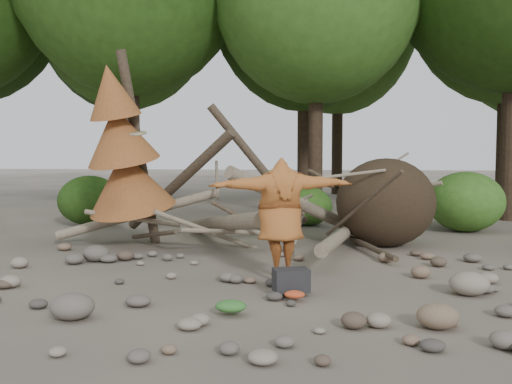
# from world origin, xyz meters

# --- Properties ---
(ground) EXTENTS (120.00, 120.00, 0.00)m
(ground) POSITION_xyz_m (0.00, 0.00, 0.00)
(ground) COLOR #514C44
(ground) RESTS_ON ground
(deadfall_pile) EXTENTS (8.55, 5.24, 3.30)m
(deadfall_pile) POSITION_xyz_m (2.02, 4.24, 0.95)
(deadfall_pile) COLOR #332619
(deadfall_pile) RESTS_ON ground
(dead_conifer) EXTENTS (2.06, 2.16, 4.35)m
(dead_conifer) POSITION_xyz_m (-3.12, 3.37, 2.11)
(dead_conifer) COLOR #4C3F30
(dead_conifer) RESTS_ON ground
(bush_left) EXTENTS (1.80, 1.80, 1.44)m
(bush_left) POSITION_xyz_m (-5.50, 7.20, 0.72)
(bush_left) COLOR #264B14
(bush_left) RESTS_ON ground
(bush_mid) EXTENTS (1.40, 1.40, 1.12)m
(bush_mid) POSITION_xyz_m (0.80, 7.80, 0.56)
(bush_mid) COLOR #325F1B
(bush_mid) RESTS_ON ground
(bush_right) EXTENTS (2.00, 2.00, 1.60)m
(bush_right) POSITION_xyz_m (5.00, 7.00, 0.80)
(bush_right) COLOR #3D7123
(bush_right) RESTS_ON ground
(frisbee_thrower) EXTENTS (3.75, 1.37, 2.39)m
(frisbee_thrower) POSITION_xyz_m (0.50, 0.63, 1.05)
(frisbee_thrower) COLOR #A55925
(frisbee_thrower) RESTS_ON ground
(backpack) EXTENTS (0.59, 0.48, 0.34)m
(backpack) POSITION_xyz_m (0.72, -0.33, 0.17)
(backpack) COLOR black
(backpack) RESTS_ON ground
(cloth_green) EXTENTS (0.41, 0.34, 0.15)m
(cloth_green) POSITION_xyz_m (0.00, -1.46, 0.08)
(cloth_green) COLOR #336E2C
(cloth_green) RESTS_ON ground
(cloth_orange) EXTENTS (0.29, 0.24, 0.11)m
(cloth_orange) POSITION_xyz_m (0.79, -0.67, 0.05)
(cloth_orange) COLOR #BF4320
(cloth_orange) RESTS_ON ground
(boulder_front_left) EXTENTS (0.56, 0.51, 0.34)m
(boulder_front_left) POSITION_xyz_m (-1.97, -1.84, 0.17)
(boulder_front_left) COLOR #685F57
(boulder_front_left) RESTS_ON ground
(boulder_front_right) EXTENTS (0.51, 0.45, 0.30)m
(boulder_front_right) POSITION_xyz_m (2.55, -1.72, 0.15)
(boulder_front_right) COLOR #7B644D
(boulder_front_right) RESTS_ON ground
(boulder_mid_right) EXTENTS (0.58, 0.53, 0.35)m
(boulder_mid_right) POSITION_xyz_m (3.34, -0.02, 0.18)
(boulder_mid_right) COLOR gray
(boulder_mid_right) RESTS_ON ground
(boulder_mid_left) EXTENTS (0.52, 0.47, 0.31)m
(boulder_mid_left) POSITION_xyz_m (-3.16, 1.88, 0.16)
(boulder_mid_left) COLOR #5F5750
(boulder_mid_left) RESTS_ON ground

